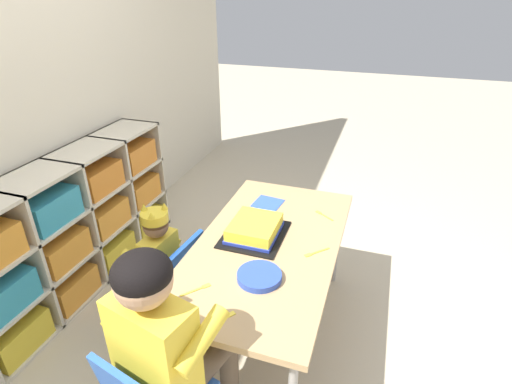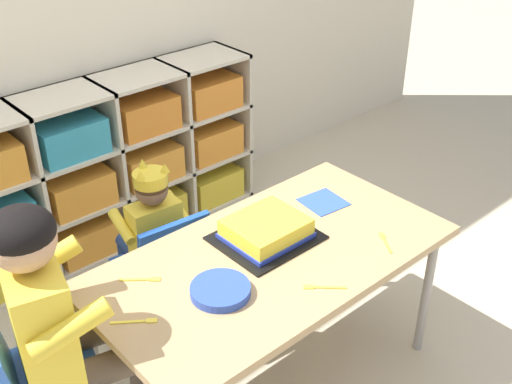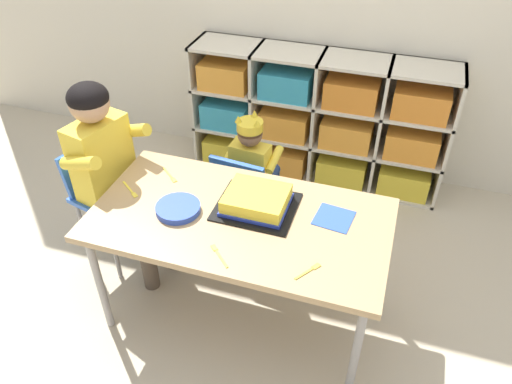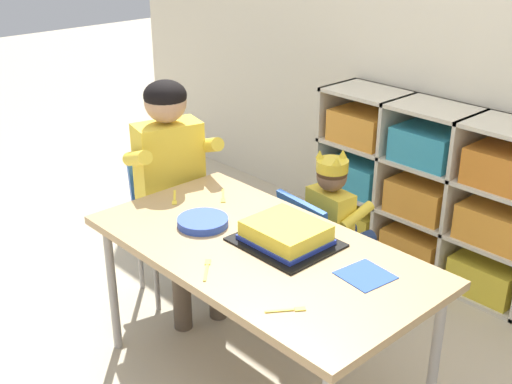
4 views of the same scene
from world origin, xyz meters
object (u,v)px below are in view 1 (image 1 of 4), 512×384
Objects in this scene: activity_table at (267,251)px; fork_near_child_seat at (323,215)px; paper_plate_stack at (259,276)px; adult_helper_seated at (167,337)px; child_with_crown at (153,255)px; birthday_cake_on_tray at (255,229)px; fork_at_table_front_edge at (198,289)px; fork_near_cake_tray at (316,253)px; fork_beside_plate_stack at (221,319)px; classroom_chair_blue at (173,280)px.

activity_table is 0.43m from fork_near_child_seat.
paper_plate_stack reaches higher than fork_near_child_seat.
adult_helper_seated is (-0.73, 0.15, 0.09)m from activity_table.
child_with_crown is at bearing 102.58° from activity_table.
child_with_crown reaches higher than birthday_cake_on_tray.
paper_plate_stack is at bearing 83.67° from child_with_crown.
adult_helper_seated reaches higher than child_with_crown.
adult_helper_seated is 0.78m from birthday_cake_on_tray.
fork_at_table_front_edge reaches higher than activity_table.
child_with_crown is at bearing 142.70° from fork_near_cake_tray.
fork_beside_plate_stack is (-0.92, 0.24, 0.00)m from fork_near_child_seat.
activity_table is 11.57× the size of fork_near_child_seat.
adult_helper_seated is 1.16m from fork_near_child_seat.
classroom_chair_blue is at bearing -46.52° from adult_helper_seated.
child_with_crown is at bearing -113.88° from fork_near_child_seat.
activity_table is 10.43× the size of fork_beside_plate_stack.
classroom_chair_blue reaches higher than fork_at_table_front_edge.
fork_at_table_front_edge is at bearing -70.49° from adult_helper_seated.
classroom_chair_blue is 0.78× the size of child_with_crown.
paper_plate_stack reaches higher than activity_table.
activity_table is 0.25m from fork_near_cake_tray.
paper_plate_stack is at bearing -170.31° from activity_table.
fork_beside_plate_stack is at bearing -69.91° from fork_near_child_seat.
fork_beside_plate_stack and fork_at_table_front_edge have the same top height.
activity_table is 6.59× the size of paper_plate_stack.
classroom_chair_blue is at bearing 90.55° from child_with_crown.
fork_beside_plate_stack is (-0.42, -0.58, 0.13)m from child_with_crown.
activity_table is 0.13m from birthday_cake_on_tray.
adult_helper_seated reaches higher than activity_table.
activity_table is 3.71× the size of birthday_cake_on_tray.
fork_near_cake_tray is (0.14, -0.74, 0.26)m from classroom_chair_blue.
activity_table is 11.59× the size of fork_near_cake_tray.
fork_near_child_seat is at bearing -167.24° from fork_at_table_front_edge.
paper_plate_stack is at bearing -157.68° from birthday_cake_on_tray.
classroom_chair_blue reaches higher than activity_table.
fork_near_child_seat is at bearing -15.07° from paper_plate_stack.
child_with_crown reaches higher than activity_table.
birthday_cake_on_tray is at bearing -151.82° from fork_at_table_front_edge.
adult_helper_seated reaches higher than paper_plate_stack.
fork_beside_plate_stack reaches higher than activity_table.
paper_plate_stack is 0.28m from fork_at_table_front_edge.
paper_plate_stack is 1.58× the size of fork_beside_plate_stack.
classroom_chair_blue is at bearing 115.72° from birthday_cake_on_tray.
adult_helper_seated reaches higher than classroom_chair_blue.
classroom_chair_blue is at bearing 144.77° from fork_near_cake_tray.
child_with_crown is at bearing -85.46° from fork_at_table_front_edge.
classroom_chair_blue is 0.74m from adult_helper_seated.
paper_plate_stack is 1.73× the size of fork_at_table_front_edge.
birthday_cake_on_tray reaches higher than activity_table.
adult_helper_seated is at bearing -74.02° from fork_near_child_seat.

